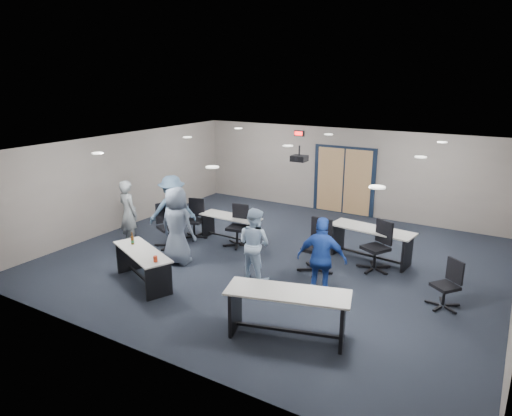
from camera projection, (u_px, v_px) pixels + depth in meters
The scene contains 24 objects.
floor at pixel (276, 259), 11.00m from camera, with size 10.00×10.00×0.00m, color black.
back_wall at pixel (345, 171), 14.33m from camera, with size 10.00×0.04×2.70m, color gray.
front_wall at pixel (137, 275), 6.91m from camera, with size 10.00×0.04×2.70m, color gray.
left_wall at pixel (124, 181), 13.08m from camera, with size 0.04×9.00×2.70m, color gray.
ceiling at pixel (278, 147), 10.24m from camera, with size 10.00×9.00×0.04m, color silver.
double_door at pixel (344, 181), 14.39m from camera, with size 2.00×0.07×2.20m.
exit_sign at pixel (299, 133), 14.77m from camera, with size 0.32×0.07×0.18m.
ceiling_projector at pixel (299, 158), 10.59m from camera, with size 0.35×0.32×0.37m.
ceiling_can_lights at pixel (283, 147), 10.46m from camera, with size 6.24×5.74×0.02m, color white, non-canonical shape.
table_front_left at pixel (142, 261), 9.56m from camera, with size 1.90×1.28×1.01m.
table_front_right at pixel (288, 306), 7.57m from camera, with size 2.16×1.23×0.83m.
table_back_left at pixel (231, 224), 12.09m from camera, with size 1.70×0.60×0.69m.
table_back_right at pixel (371, 239), 10.78m from camera, with size 2.02×0.89×0.79m.
chair_back_a at pixel (194, 219), 12.27m from camera, with size 0.66×0.66×1.06m, color black, non-canonical shape.
chair_back_b at pixel (237, 226), 11.69m from camera, with size 0.67×0.67×1.07m, color black, non-canonical shape.
chair_back_c at pixel (316, 246), 10.14m from camera, with size 0.75×0.75×1.19m, color black, non-canonical shape.
chair_back_d at pixel (376, 246), 10.22m from camera, with size 0.72×0.72×1.14m, color black, non-canonical shape.
chair_loose_left at pixel (169, 226), 11.62m from camera, with size 0.71×0.71×1.13m, color black, non-canonical shape.
chair_loose_right at pixel (445, 284), 8.58m from camera, with size 0.59×0.59×0.94m, color black, non-canonical shape.
person_gray at pixel (128, 213), 11.62m from camera, with size 0.63×0.42×1.74m, color gray.
person_plaid at pixel (177, 226), 10.53m from camera, with size 0.89×0.58×1.83m, color slate.
person_lightblue at pixel (254, 243), 9.77m from camera, with size 0.77×0.60×1.58m, color #B1CDEB.
person_navy at pixel (322, 259), 8.84m from camera, with size 0.98×0.41×1.67m, color #1B3C98.
person_back at pixel (173, 210), 11.72m from camera, with size 1.18×0.68×1.83m, color #486582.
Camera 1 is at (4.80, -9.03, 4.25)m, focal length 32.00 mm.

